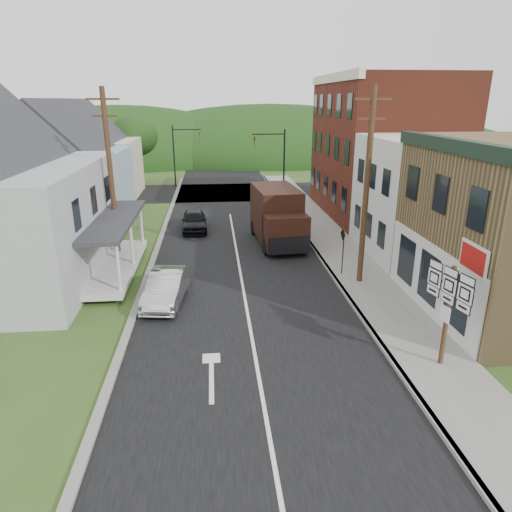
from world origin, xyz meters
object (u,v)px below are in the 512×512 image
object	(u,v)px
route_sign_cluster	(448,302)
silver_sedan	(167,287)
delivery_van	(278,216)
warning_sign	(343,245)
dark_sedan	(194,221)

from	to	relation	value
route_sign_cluster	silver_sedan	bearing A→B (deg)	134.21
delivery_van	route_sign_cluster	size ratio (longest dim) A/B	1.81
silver_sedan	route_sign_cluster	bearing A→B (deg)	-26.00
delivery_van	silver_sedan	bearing A→B (deg)	-130.87
delivery_van	warning_sign	size ratio (longest dim) A/B	2.61
warning_sign	route_sign_cluster	bearing A→B (deg)	-88.69
delivery_van	warning_sign	world-z (taller)	delivery_van
silver_sedan	warning_sign	xyz separation A→B (m)	(8.38, 2.25, 0.98)
warning_sign	dark_sedan	bearing A→B (deg)	124.03
route_sign_cluster	delivery_van	bearing A→B (deg)	90.63
silver_sedan	dark_sedan	size ratio (longest dim) A/B	1.03
silver_sedan	route_sign_cluster	xyz separation A→B (m)	(9.35, -6.07, 1.68)
silver_sedan	delivery_van	size ratio (longest dim) A/B	0.67
warning_sign	silver_sedan	bearing A→B (deg)	-170.38
dark_sedan	route_sign_cluster	xyz separation A→B (m)	(8.54, -17.52, 1.68)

